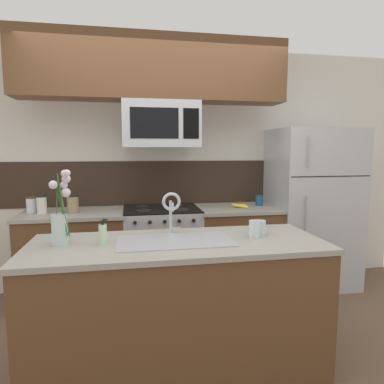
# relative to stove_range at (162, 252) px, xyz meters

# --- Properties ---
(ground_plane) EXTENTS (10.00, 10.00, 0.00)m
(ground_plane) POSITION_rel_stove_range_xyz_m (-0.00, -0.90, -0.46)
(ground_plane) COLOR brown
(rear_partition) EXTENTS (5.20, 0.10, 2.60)m
(rear_partition) POSITION_rel_stove_range_xyz_m (0.30, 0.38, 0.84)
(rear_partition) COLOR silver
(rear_partition) RESTS_ON ground
(splash_band) EXTENTS (3.54, 0.01, 0.48)m
(splash_band) POSITION_rel_stove_range_xyz_m (-0.00, 0.32, 0.69)
(splash_band) COLOR #332319
(splash_band) RESTS_ON rear_partition
(back_counter_left) EXTENTS (1.00, 0.65, 0.91)m
(back_counter_left) POSITION_rel_stove_range_xyz_m (-0.86, 0.00, -0.01)
(back_counter_left) COLOR brown
(back_counter_left) RESTS_ON ground
(back_counter_right) EXTENTS (0.87, 0.65, 0.91)m
(back_counter_right) POSITION_rel_stove_range_xyz_m (0.80, 0.00, -0.01)
(back_counter_right) COLOR brown
(back_counter_right) RESTS_ON ground
(stove_range) EXTENTS (0.76, 0.64, 0.93)m
(stove_range) POSITION_rel_stove_range_xyz_m (0.00, 0.00, 0.00)
(stove_range) COLOR #B7BABF
(stove_range) RESTS_ON ground
(microwave) EXTENTS (0.74, 0.40, 0.44)m
(microwave) POSITION_rel_stove_range_xyz_m (0.00, -0.02, 1.30)
(microwave) COLOR #B7BABF
(upper_cabinet_band) EXTENTS (2.57, 0.34, 0.60)m
(upper_cabinet_band) POSITION_rel_stove_range_xyz_m (-0.06, -0.05, 1.82)
(upper_cabinet_band) COLOR brown
(refrigerator) EXTENTS (0.90, 0.74, 1.74)m
(refrigerator) POSITION_rel_stove_range_xyz_m (1.67, 0.02, 0.41)
(refrigerator) COLOR #B7BABF
(refrigerator) RESTS_ON ground
(storage_jar_tall) EXTENTS (0.10, 0.10, 0.16)m
(storage_jar_tall) POSITION_rel_stove_range_xyz_m (-1.25, 0.04, 0.53)
(storage_jar_tall) COLOR silver
(storage_jar_tall) RESTS_ON back_counter_left
(storage_jar_medium) EXTENTS (0.09, 0.09, 0.18)m
(storage_jar_medium) POSITION_rel_stove_range_xyz_m (-1.14, -0.04, 0.54)
(storage_jar_medium) COLOR silver
(storage_jar_medium) RESTS_ON back_counter_left
(storage_jar_short) EXTENTS (0.11, 0.11, 0.17)m
(storage_jar_short) POSITION_rel_stove_range_xyz_m (-0.86, -0.04, 0.53)
(storage_jar_short) COLOR #997F5B
(storage_jar_short) RESTS_ON back_counter_left
(banana_bunch) EXTENTS (0.19, 0.12, 0.08)m
(banana_bunch) POSITION_rel_stove_range_xyz_m (0.82, -0.06, 0.47)
(banana_bunch) COLOR yellow
(banana_bunch) RESTS_ON back_counter_right
(coffee_tin) EXTENTS (0.08, 0.08, 0.11)m
(coffee_tin) POSITION_rel_stove_range_xyz_m (1.07, 0.05, 0.50)
(coffee_tin) COLOR #1E5184
(coffee_tin) RESTS_ON back_counter_right
(island_counter) EXTENTS (1.95, 0.75, 0.91)m
(island_counter) POSITION_rel_stove_range_xyz_m (-0.01, -1.25, -0.01)
(island_counter) COLOR brown
(island_counter) RESTS_ON ground
(kitchen_sink) EXTENTS (0.76, 0.40, 0.16)m
(kitchen_sink) POSITION_rel_stove_range_xyz_m (-0.03, -1.25, 0.38)
(kitchen_sink) COLOR #ADAFB5
(kitchen_sink) RESTS_ON island_counter
(sink_faucet) EXTENTS (0.14, 0.14, 0.31)m
(sink_faucet) POSITION_rel_stove_range_xyz_m (-0.03, -1.05, 0.65)
(sink_faucet) COLOR #B7BABF
(sink_faucet) RESTS_ON island_counter
(dish_soap_bottle) EXTENTS (0.06, 0.05, 0.16)m
(dish_soap_bottle) POSITION_rel_stove_range_xyz_m (-0.49, -1.23, 0.52)
(dish_soap_bottle) COLOR beige
(dish_soap_bottle) RESTS_ON island_counter
(drinking_glass) EXTENTS (0.08, 0.08, 0.12)m
(drinking_glass) POSITION_rel_stove_range_xyz_m (0.53, -1.25, 0.51)
(drinking_glass) COLOR silver
(drinking_glass) RESTS_ON island_counter
(spare_glass) EXTENTS (0.08, 0.08, 0.10)m
(spare_glass) POSITION_rel_stove_range_xyz_m (0.60, -1.17, 0.50)
(spare_glass) COLOR silver
(spare_glass) RESTS_ON island_counter
(flower_vase) EXTENTS (0.14, 0.14, 0.49)m
(flower_vase) POSITION_rel_stove_range_xyz_m (-0.75, -1.20, 0.61)
(flower_vase) COLOR silver
(flower_vase) RESTS_ON island_counter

